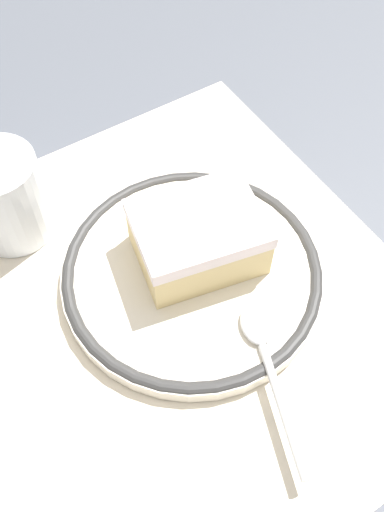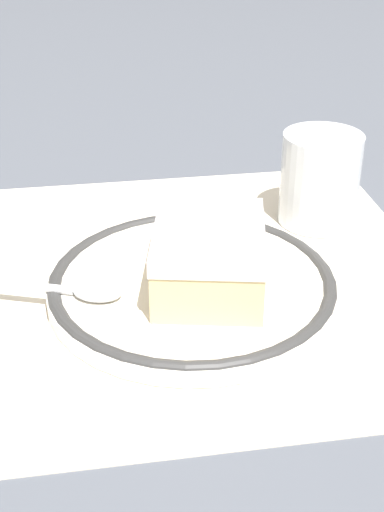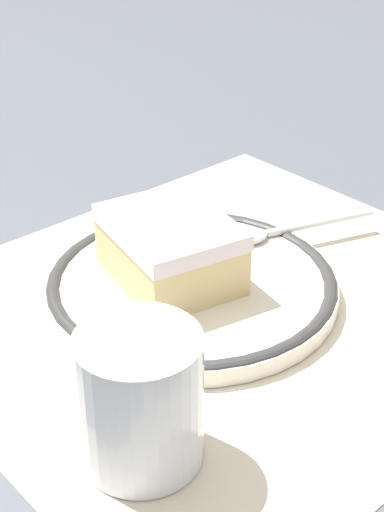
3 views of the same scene
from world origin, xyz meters
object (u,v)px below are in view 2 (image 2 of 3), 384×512
at_px(cup, 319,185).
at_px(cake_slice, 209,258).
at_px(plate, 192,285).
at_px(spoon, 64,289).

bearing_deg(cup, cake_slice, 44.01).
relative_size(plate, cup, 2.68).
height_order(cake_slice, spoon, cake_slice).
bearing_deg(spoon, cake_slice, 175.99).
xyz_separation_m(spoon, cup, (-0.22, -0.11, 0.02)).
relative_size(plate, spoon, 1.63).
height_order(spoon, cup, cup).
bearing_deg(cup, spoon, 25.77).
xyz_separation_m(plate, cake_slice, (-0.01, 0.01, 0.03)).
bearing_deg(plate, cup, -141.50).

